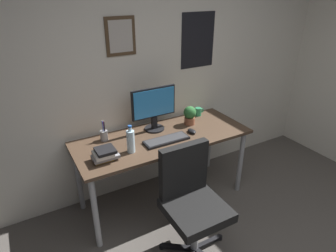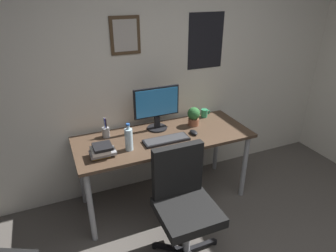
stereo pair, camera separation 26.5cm
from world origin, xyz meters
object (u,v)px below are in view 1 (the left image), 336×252
Objects in this scene: book_stack_left at (104,155)px; keyboard at (166,140)px; potted_plant at (190,115)px; water_bottle at (131,141)px; coffee_mug_near at (198,112)px; office_chair at (191,198)px; computer_mouse at (192,131)px; monitor at (154,107)px; pen_cup at (104,135)px.

keyboard is at bearing 3.38° from book_stack_left.
potted_plant is 0.91× the size of book_stack_left.
coffee_mug_near is at bearing 20.69° from water_bottle.
office_chair is 4.87× the size of potted_plant.
computer_mouse is at bearing -133.25° from coffee_mug_near.
coffee_mug_near is at bearing 52.76° from office_chair.
computer_mouse is at bearing -42.07° from monitor.
computer_mouse is at bearing 3.65° from water_bottle.
monitor is 0.50m from water_bottle.
water_bottle is 0.25m from book_stack_left.
pen_cup reaches higher than coffee_mug_near.
pen_cup reaches higher than office_chair.
book_stack_left is at bearing -175.07° from water_bottle.
coffee_mug_near is (0.60, 0.35, 0.03)m from keyboard.
pen_cup reaches higher than keyboard.
water_bottle is 0.78m from potted_plant.
water_bottle is (-0.27, 0.54, 0.33)m from office_chair.
keyboard is at bearing 2.32° from water_bottle.
keyboard is (-0.02, -0.28, -0.23)m from monitor.
office_chair is 0.96m from potted_plant.
book_stack_left is at bearing -152.91° from monitor.
book_stack_left is at bearing -107.86° from pen_cup.
potted_plant reaches higher than computer_mouse.
keyboard is 0.70m from coffee_mug_near.
monitor is at bearing 86.39° from keyboard.
water_bottle is at bearing -67.08° from pen_cup.
water_bottle is 1.26× the size of pen_cup.
office_chair is 8.76× the size of coffee_mug_near.
pen_cup is at bearing 112.92° from water_bottle.
computer_mouse is at bearing 4.00° from book_stack_left.
pen_cup is (-0.41, 0.86, 0.28)m from office_chair.
monitor is 1.07× the size of keyboard.
coffee_mug_near is at bearing 46.75° from computer_mouse.
coffee_mug_near is (0.96, 0.36, -0.06)m from water_bottle.
office_chair is 8.64× the size of computer_mouse.
computer_mouse is at bearing 5.23° from keyboard.
office_chair is at bearing -127.24° from coffee_mug_near.
monitor reaches higher than water_bottle.
water_bottle reaches higher than pen_cup.
potted_plant is (0.48, 0.77, 0.33)m from office_chair.
office_chair is 4.75× the size of pen_cup.
pen_cup reaches higher than computer_mouse.
potted_plant reaches higher than keyboard.
potted_plant is at bearing -146.34° from coffee_mug_near.
coffee_mug_near is 1.27m from book_stack_left.
computer_mouse is (0.28, -0.25, -0.22)m from monitor.
water_bottle reaches higher than book_stack_left.
office_chair is at bearing -122.00° from potted_plant.
office_chair is 1.17m from coffee_mug_near.
book_stack_left is (-1.00, -0.24, -0.05)m from potted_plant.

